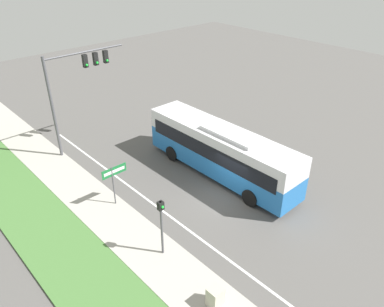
{
  "coord_description": "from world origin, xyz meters",
  "views": [
    {
      "loc": [
        -14.11,
        -12.4,
        13.91
      ],
      "look_at": [
        0.13,
        3.06,
        1.81
      ],
      "focal_mm": 35.0,
      "sensor_mm": 36.0,
      "label": 1
    }
  ],
  "objects": [
    {
      "name": "bus",
      "position": [
        1.78,
        2.05,
        1.93
      ],
      "size": [
        2.66,
        11.63,
        3.54
      ],
      "color": "#236BB7",
      "rests_on": "ground_plane"
    },
    {
      "name": "grass_verge",
      "position": [
        -9.4,
        0.0,
        0.05
      ],
      "size": [
        3.6,
        80.0,
        0.1
      ],
      "color": "#477538",
      "rests_on": "ground_plane"
    },
    {
      "name": "street_sign",
      "position": [
        -5.21,
        3.93,
        1.96
      ],
      "size": [
        1.6,
        0.08,
        2.66
      ],
      "color": "#4C4C51",
      "rests_on": "ground_plane"
    },
    {
      "name": "lane_divider_near",
      "position": [
        -3.6,
        0.0,
        0.0
      ],
      "size": [
        0.14,
        30.0,
        0.01
      ],
      "color": "silver",
      "rests_on": "ground_plane"
    },
    {
      "name": "utility_cabinet",
      "position": [
        -6.06,
        -5.14,
        0.61
      ],
      "size": [
        0.62,
        0.58,
        0.97
      ],
      "color": "#B7B29E",
      "rests_on": "sidewalk"
    },
    {
      "name": "pedestrian_signal",
      "position": [
        -5.77,
        -1.18,
        2.24
      ],
      "size": [
        0.28,
        0.34,
        3.31
      ],
      "color": "#4C4C51",
      "rests_on": "ground_plane"
    },
    {
      "name": "ground_plane",
      "position": [
        0.0,
        0.0,
        0.0
      ],
      "size": [
        80.0,
        80.0,
        0.0
      ],
      "primitive_type": "plane",
      "color": "#565451"
    },
    {
      "name": "signal_gantry",
      "position": [
        -3.1,
        11.56,
        5.38
      ],
      "size": [
        6.05,
        0.41,
        7.4
      ],
      "color": "#4C4C51",
      "rests_on": "ground_plane"
    },
    {
      "name": "sidewalk",
      "position": [
        -6.2,
        0.0,
        0.06
      ],
      "size": [
        2.8,
        80.0,
        0.12
      ],
      "color": "#ADA89E",
      "rests_on": "ground_plane"
    }
  ]
}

